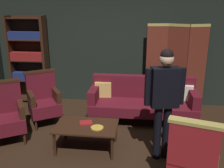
% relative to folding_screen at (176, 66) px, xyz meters
% --- Properties ---
extents(ground_plane, '(10.00, 10.00, 0.00)m').
position_rel_folding_screen_xyz_m(ground_plane, '(-1.25, -2.15, -0.99)').
color(ground_plane, black).
extents(back_wall, '(7.20, 0.10, 2.80)m').
position_rel_folding_screen_xyz_m(back_wall, '(-1.25, 0.30, 0.41)').
color(back_wall, black).
rests_on(back_wall, ground_plane).
extents(folding_screen, '(1.31, 0.23, 1.90)m').
position_rel_folding_screen_xyz_m(folding_screen, '(0.00, 0.00, 0.00)').
color(folding_screen, '#5B2319').
rests_on(folding_screen, ground_plane).
extents(bookshelf, '(0.90, 0.32, 2.05)m').
position_rel_folding_screen_xyz_m(bookshelf, '(-3.40, 0.05, 0.08)').
color(bookshelf, black).
rests_on(bookshelf, ground_plane).
extents(velvet_couch, '(2.12, 0.78, 0.88)m').
position_rel_folding_screen_xyz_m(velvet_couch, '(-0.70, -0.70, -0.53)').
color(velvet_couch, black).
rests_on(velvet_couch, ground_plane).
extents(coffee_table, '(1.00, 0.64, 0.42)m').
position_rel_folding_screen_xyz_m(coffee_table, '(-1.60, -1.93, -0.61)').
color(coffee_table, black).
rests_on(coffee_table, ground_plane).
extents(armchair_gilt_accent, '(0.71, 0.71, 1.04)m').
position_rel_folding_screen_xyz_m(armchair_gilt_accent, '(-0.09, -2.73, -0.50)').
color(armchair_gilt_accent, tan).
rests_on(armchair_gilt_accent, ground_plane).
extents(armchair_wing_left, '(0.80, 0.80, 1.04)m').
position_rel_folding_screen_xyz_m(armchair_wing_left, '(-2.65, -1.07, -0.50)').
color(armchair_wing_left, black).
rests_on(armchair_wing_left, ground_plane).
extents(armchair_wing_right, '(0.80, 0.79, 1.04)m').
position_rel_folding_screen_xyz_m(armchair_wing_right, '(-3.03, -1.80, -0.50)').
color(armchair_wing_right, black).
rests_on(armchair_wing_right, ground_plane).
extents(standing_figure, '(0.58, 0.29, 1.70)m').
position_rel_folding_screen_xyz_m(standing_figure, '(-0.41, -2.04, 0.04)').
color(standing_figure, black).
rests_on(standing_figure, ground_plane).
extents(book_red_leather, '(0.24, 0.21, 0.03)m').
position_rel_folding_screen_xyz_m(book_red_leather, '(-1.62, -1.87, -0.55)').
color(book_red_leather, maroon).
rests_on(book_red_leather, coffee_table).
extents(brass_tray, '(0.20, 0.20, 0.02)m').
position_rel_folding_screen_xyz_m(brass_tray, '(-1.41, -2.00, -0.56)').
color(brass_tray, gold).
rests_on(brass_tray, coffee_table).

